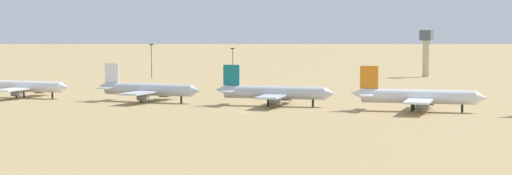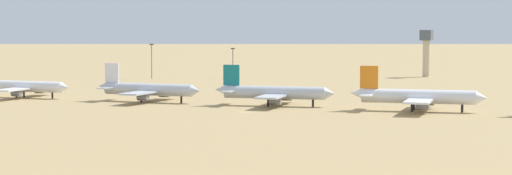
{
  "view_description": "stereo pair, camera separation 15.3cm",
  "coord_description": "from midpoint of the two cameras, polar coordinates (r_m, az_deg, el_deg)",
  "views": [
    {
      "loc": [
        119.72,
        -263.58,
        27.61
      ],
      "look_at": [
        -3.76,
        14.87,
        6.0
      ],
      "focal_mm": 70.67,
      "sensor_mm": 36.0,
      "label": 1
    },
    {
      "loc": [
        119.86,
        -263.52,
        27.61
      ],
      "look_at": [
        -3.76,
        14.87,
        6.0
      ],
      "focal_mm": 70.67,
      "sensor_mm": 36.0,
      "label": 2
    }
  ],
  "objects": [
    {
      "name": "light_pole_west",
      "position": [
        447.1,
        -5.95,
        1.64
      ],
      "size": [
        1.8,
        0.5,
        15.4
      ],
      "color": "#59595E",
      "rests_on": "ground"
    },
    {
      "name": "parked_jet_orange_3",
      "position": [
        295.7,
        9.09,
        -0.52
      ],
      "size": [
        39.6,
        33.66,
        13.09
      ],
      "rotation": [
        0.0,
        0.0,
        0.15
      ],
      "color": "white",
      "rests_on": "ground"
    },
    {
      "name": "ground",
      "position": [
        290.81,
        -0.53,
        -1.39
      ],
      "size": [
        4000.0,
        4000.0,
        0.0
      ],
      "primitive_type": "plane",
      "color": "tan"
    },
    {
      "name": "parked_jet_white_1",
      "position": [
        326.19,
        -6.17,
        -0.11
      ],
      "size": [
        37.15,
        31.12,
        12.29
      ],
      "rotation": [
        0.0,
        0.0,
        0.02
      ],
      "color": "silver",
      "rests_on": "ground"
    },
    {
      "name": "light_pole_mid",
      "position": [
        441.96,
        -1.34,
        1.52
      ],
      "size": [
        1.8,
        0.5,
        13.71
      ],
      "color": "#59595E",
      "rests_on": "ground"
    },
    {
      "name": "parked_jet_teal_2",
      "position": [
        309.81,
        0.98,
        -0.29
      ],
      "size": [
        37.95,
        32.32,
        12.56
      ],
      "rotation": [
        0.0,
        0.0,
        0.16
      ],
      "color": "silver",
      "rests_on": "ground"
    },
    {
      "name": "control_tower",
      "position": [
        464.67,
        9.6,
        2.19
      ],
      "size": [
        5.2,
        5.2,
        21.37
      ],
      "color": "#C6B793",
      "rests_on": "ground"
    },
    {
      "name": "parked_jet_navy_0",
      "position": [
        350.29,
        -13.08,
        0.06
      ],
      "size": [
        35.59,
        29.94,
        11.76
      ],
      "rotation": [
        0.0,
        0.0,
        0.06
      ],
      "color": "white",
      "rests_on": "ground"
    }
  ]
}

